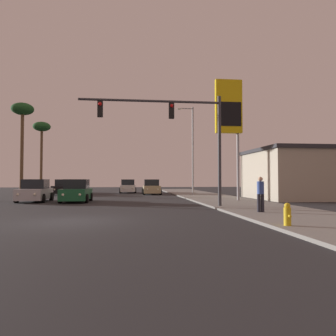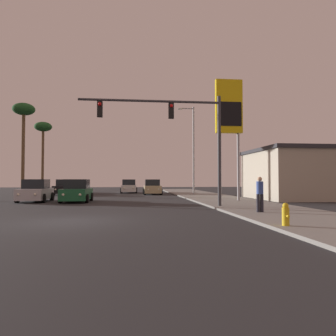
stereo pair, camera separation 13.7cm
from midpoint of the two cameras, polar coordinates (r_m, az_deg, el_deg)
The scene contains 16 objects.
ground_plane at distance 13.62m, azimuth -16.34°, elevation -8.93°, with size 120.00×120.00×0.00m, color #28282B.
sidewalk_right at distance 24.44m, azimuth 10.80°, elevation -5.74°, with size 5.00×60.00×0.12m.
building_gas_station at distance 30.99m, azimuth 24.06°, elevation -0.93°, with size 10.30×8.30×4.30m.
car_blue at distance 42.14m, azimuth -16.20°, elevation -3.17°, with size 2.04×4.34×1.68m.
car_green at distance 25.31m, azimuth -15.43°, elevation -3.99°, with size 2.04×4.32×1.68m.
car_black at distance 38.02m, azimuth -17.37°, elevation -3.29°, with size 2.04×4.34×1.68m.
car_white at distance 41.60m, azimuth -6.74°, elevation -3.26°, with size 2.04×4.31×1.68m.
car_silver at distance 26.64m, azimuth -21.90°, elevation -3.81°, with size 2.04×4.33×1.68m.
car_tan at distance 36.93m, azimuth -2.65°, elevation -3.42°, with size 2.04×4.32×1.68m.
traffic_light_mast at distance 19.29m, azimuth 2.07°, elevation 7.28°, with size 8.30×0.36×6.50m.
street_lamp at distance 33.71m, azimuth 4.37°, elevation 3.86°, with size 1.74×0.24×9.00m.
gas_station_sign at distance 25.14m, azimuth 10.71°, elevation 9.38°, with size 2.00×0.42×9.00m.
fire_hydrant at distance 11.70m, azimuth 20.12°, elevation -7.63°, with size 0.24×0.34×0.76m.
pedestrian_on_sidewalk at distance 16.16m, azimuth 15.94°, elevation -4.15°, with size 0.34×0.32×1.67m.
palm_tree_mid at distance 39.78m, azimuth -23.75°, elevation 8.44°, with size 2.40×2.40×10.09m.
palm_tree_far at distance 49.37m, azimuth -20.86°, elevation 6.04°, with size 2.40×2.40×9.75m.
Camera 2 is at (2.40, -13.32, 1.65)m, focal length 35.00 mm.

